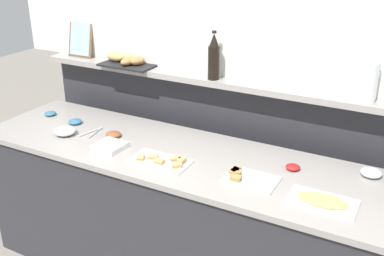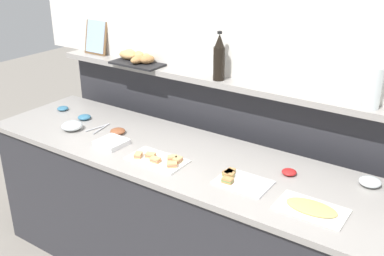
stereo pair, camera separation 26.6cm
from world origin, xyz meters
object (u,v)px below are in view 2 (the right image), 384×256
Objects in this scene: framed_picture at (96,37)px; water_carafe at (373,88)px; glass_bowl_large at (72,126)px; bread_basket at (138,58)px; sandwich_platter_rear at (239,180)px; condiment_bowl_cream at (84,117)px; glass_bowl_medium at (370,182)px; napkin_stack at (112,143)px; sandwich_platter_side at (158,159)px; condiment_bowl_red at (118,131)px; wine_bottle_dark at (219,58)px; condiment_bowl_dark at (289,172)px; condiment_bowl_teal at (63,108)px; serving_tongs at (100,128)px; cold_cuts_platter at (311,209)px.

framed_picture is 2.11m from water_carafe.
glass_bowl_large is 0.71m from bread_basket.
condiment_bowl_cream is at bearing 173.03° from sandwich_platter_rear.
glass_bowl_medium reaches higher than napkin_stack.
sandwich_platter_side is 3.48× the size of condiment_bowl_red.
framed_picture is (-1.16, 0.06, -0.01)m from wine_bottle_dark.
water_carafe is (0.95, 0.02, -0.03)m from wine_bottle_dark.
sandwich_platter_side reaches higher than condiment_bowl_dark.
water_carafe is at bearing -0.64° from bread_basket.
condiment_bowl_teal is at bearing -87.49° from framed_picture.
condiment_bowl_teal is 1.28m from wine_bottle_dark.
glass_bowl_large is 1.41× the size of condiment_bowl_red.
sandwich_platter_side is at bearing -19.12° from condiment_bowl_red.
sandwich_platter_side is at bearing -14.45° from condiment_bowl_cream.
condiment_bowl_dark is (1.53, 0.06, -0.00)m from condiment_bowl_cream.
condiment_bowl_red is at bearing -8.10° from condiment_bowl_teal.
napkin_stack is (-0.88, -0.04, 0.01)m from sandwich_platter_rear.
condiment_bowl_teal is 0.82× the size of condiment_bowl_red.
sandwich_platter_rear is 1.14m from serving_tongs.
bread_basket reaches higher than serving_tongs.
condiment_bowl_dark is (0.69, 0.28, 0.00)m from sandwich_platter_side.
sandwich_platter_rear is at bearing -6.47° from condiment_bowl_red.
condiment_bowl_teal is 0.68m from bread_basket.
water_carafe is at bearing 50.17° from condiment_bowl_dark.
glass_bowl_medium is 1.17m from wine_bottle_dark.
glass_bowl_large is at bearing 175.71° from napkin_stack.
glass_bowl_medium is 1.52m from napkin_stack.
framed_picture is at bearing 178.96° from water_carafe.
framed_picture is (-0.50, 0.51, 0.48)m from serving_tongs.
bread_basket is (-0.72, 0.04, -0.11)m from wine_bottle_dark.
condiment_bowl_teal is at bearing 172.14° from condiment_bowl_cream.
glass_bowl_large is 1.08m from wine_bottle_dark.
condiment_bowl_dark is at bearing 5.82° from condiment_bowl_red.
glass_bowl_large is at bearing -140.97° from serving_tongs.
condiment_bowl_teal is 1.01× the size of condiment_bowl_dark.
bread_basket is 1.55× the size of framed_picture.
condiment_bowl_cream is 0.50× the size of serving_tongs.
napkin_stack is at bearing -59.49° from condiment_bowl_red.
sandwich_platter_rear is at bearing -129.60° from water_carafe.
framed_picture is (-0.36, 0.63, 0.46)m from glass_bowl_large.
condiment_bowl_dark is (0.19, 0.23, 0.00)m from sandwich_platter_rear.
condiment_bowl_dark is 1.17m from condiment_bowl_red.
sandwich_platter_side is 3.02× the size of glass_bowl_medium.
cold_cuts_platter is at bearing -21.68° from bread_basket.
condiment_bowl_cream is 1.92m from water_carafe.
wine_bottle_dark is (0.87, 0.39, 0.47)m from condiment_bowl_cream.
sandwich_platter_rear is 3.45× the size of condiment_bowl_teal.
wine_bottle_dark is at bearing -178.70° from water_carafe.
sandwich_platter_side is at bearing -12.88° from condiment_bowl_teal.
glass_bowl_large is 1.89m from glass_bowl_medium.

